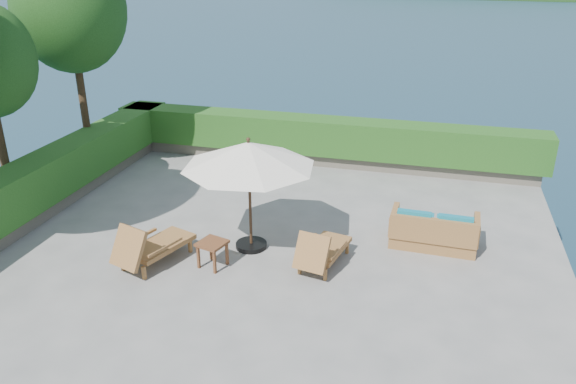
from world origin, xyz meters
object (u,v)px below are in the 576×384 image
(side_table, at_px, (212,246))
(patio_umbrella, at_px, (249,156))
(wicker_loveseat, at_px, (433,232))
(lounge_right, at_px, (322,250))
(lounge_left, at_px, (150,246))

(side_table, bearing_deg, patio_umbrella, 62.47)
(side_table, relative_size, wicker_loveseat, 0.34)
(lounge_right, bearing_deg, patio_umbrella, 177.50)
(patio_umbrella, xyz_separation_m, wicker_loveseat, (3.66, 1.02, -1.70))
(lounge_right, bearing_deg, wicker_loveseat, 45.61)
(patio_umbrella, bearing_deg, wicker_loveseat, 15.51)
(lounge_left, height_order, wicker_loveseat, lounge_left)
(patio_umbrella, height_order, side_table, patio_umbrella)
(lounge_left, distance_m, side_table, 1.23)
(wicker_loveseat, bearing_deg, patio_umbrella, -162.37)
(side_table, bearing_deg, lounge_left, -168.54)
(wicker_loveseat, bearing_deg, lounge_left, -155.65)
(lounge_left, xyz_separation_m, side_table, (1.20, 0.24, 0.03))
(patio_umbrella, relative_size, side_table, 5.25)
(lounge_left, bearing_deg, patio_umbrella, 53.56)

